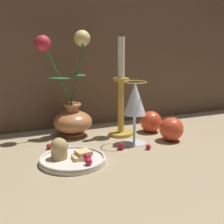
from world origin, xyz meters
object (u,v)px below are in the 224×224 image
at_px(apple_near_glass, 171,129).
at_px(candlestick, 121,98).
at_px(plate_with_pastries, 70,157).
at_px(wine_glass, 135,101).
at_px(apple_beside_vase, 151,122).
at_px(vase, 72,108).

bearing_deg(apple_near_glass, candlestick, 135.79).
height_order(plate_with_pastries, wine_glass, wine_glass).
bearing_deg(wine_glass, apple_beside_vase, 38.19).
bearing_deg(apple_near_glass, vase, 147.00).
xyz_separation_m(candlestick, apple_near_glass, (0.12, -0.12, -0.09)).
relative_size(vase, apple_beside_vase, 4.01).
bearing_deg(apple_beside_vase, plate_with_pastries, -154.50).
xyz_separation_m(wine_glass, apple_beside_vase, (0.11, 0.09, -0.10)).
distance_m(vase, candlestick, 0.16).
distance_m(wine_glass, candlestick, 0.09).
xyz_separation_m(vase, plate_with_pastries, (-0.07, -0.23, -0.08)).
height_order(vase, plate_with_pastries, vase).
distance_m(candlestick, apple_near_glass, 0.19).
relative_size(vase, candlestick, 1.03).
xyz_separation_m(plate_with_pastries, apple_near_glass, (0.34, 0.05, 0.02)).
height_order(vase, candlestick, vase).
distance_m(plate_with_pastries, candlestick, 0.30).
relative_size(candlestick, apple_beside_vase, 3.88).
xyz_separation_m(apple_beside_vase, apple_near_glass, (0.01, -0.11, 0.00)).
bearing_deg(vase, apple_beside_vase, -14.52).
xyz_separation_m(wine_glass, candlestick, (-0.00, 0.09, -0.01)).
bearing_deg(plate_with_pastries, apple_beside_vase, 25.50).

